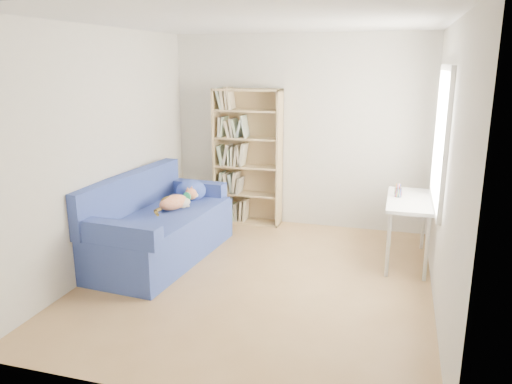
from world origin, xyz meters
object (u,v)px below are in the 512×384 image
sofa (159,227)px  pen_cup (398,192)px  desk (409,206)px  bookshelf (248,163)px

sofa → pen_cup: bearing=19.3°
sofa → desk: 2.88m
sofa → desk: size_ratio=1.94×
bookshelf → desk: size_ratio=1.77×
sofa → bookshelf: (0.62, 1.53, 0.50)m
desk → sofa: bearing=-167.0°
pen_cup → bookshelf: bearing=157.9°
sofa → desk: bearing=17.4°
sofa → desk: (2.79, 0.64, 0.29)m
sofa → pen_cup: size_ratio=12.90×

